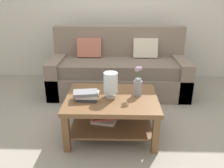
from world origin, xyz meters
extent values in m
plane|color=gray|center=(0.00, 0.00, 0.00)|extent=(10.00, 10.00, 0.00)
cube|color=beige|center=(0.00, 1.65, 1.35)|extent=(6.40, 0.12, 2.70)
cube|color=#7A6B5B|center=(0.05, 0.77, 0.18)|extent=(2.21, 0.90, 0.36)
cube|color=#6E6052|center=(0.05, 0.74, 0.46)|extent=(1.97, 0.74, 0.20)
cube|color=#7A6B5B|center=(0.05, 1.12, 0.71)|extent=(2.21, 0.20, 0.70)
cube|color=#7A6B5B|center=(-0.96, 0.77, 0.30)|extent=(0.20, 0.90, 0.60)
cube|color=#7A6B5B|center=(1.05, 0.77, 0.30)|extent=(0.20, 0.90, 0.60)
cube|color=#B26651|center=(-0.45, 0.98, 0.72)|extent=(0.40, 0.19, 0.34)
cube|color=beige|center=(0.49, 0.98, 0.72)|extent=(0.40, 0.19, 0.34)
cube|color=brown|center=(-0.03, -0.45, 0.45)|extent=(1.04, 0.82, 0.05)
cube|color=brown|center=(-0.50, -0.81, 0.21)|extent=(0.07, 0.07, 0.43)
cube|color=brown|center=(0.43, -0.81, 0.21)|extent=(0.07, 0.07, 0.43)
cube|color=brown|center=(-0.50, -0.09, 0.21)|extent=(0.07, 0.07, 0.43)
cube|color=brown|center=(0.43, -0.09, 0.21)|extent=(0.07, 0.07, 0.43)
cube|color=brown|center=(-0.03, -0.45, 0.14)|extent=(0.92, 0.70, 0.02)
cube|color=beige|center=(-0.12, -0.45, 0.17)|extent=(0.31, 0.25, 0.03)
cube|color=beige|center=(-0.12, -0.41, 0.20)|extent=(0.32, 0.26, 0.04)
cube|color=#993833|center=(-0.12, -0.47, 0.23)|extent=(0.32, 0.26, 0.02)
cube|color=#2D333D|center=(-0.30, -0.51, 0.49)|extent=(0.24, 0.22, 0.03)
cube|color=beige|center=(-0.30, -0.49, 0.52)|extent=(0.25, 0.22, 0.02)
cube|color=slate|center=(-0.32, -0.52, 0.55)|extent=(0.29, 0.20, 0.04)
cylinder|color=silver|center=(-0.04, -0.45, 0.48)|extent=(0.11, 0.11, 0.02)
cylinder|color=silver|center=(-0.04, -0.45, 0.51)|extent=(0.04, 0.04, 0.04)
cylinder|color=silver|center=(-0.04, -0.45, 0.65)|extent=(0.16, 0.16, 0.24)
sphere|color=#3D6075|center=(-0.07, -0.45, 0.58)|extent=(0.04, 0.04, 0.04)
sphere|color=tan|center=(-0.02, -0.44, 0.58)|extent=(0.04, 0.04, 0.04)
cylinder|color=gray|center=(0.27, -0.39, 0.56)|extent=(0.10, 0.10, 0.17)
cylinder|color=gray|center=(0.27, -0.39, 0.66)|extent=(0.07, 0.07, 0.03)
cylinder|color=#426638|center=(0.28, -0.39, 0.73)|extent=(0.01, 0.01, 0.11)
sphere|color=#B28CB7|center=(0.28, -0.39, 0.80)|extent=(0.05, 0.05, 0.05)
cylinder|color=#426638|center=(0.25, -0.35, 0.72)|extent=(0.01, 0.01, 0.08)
sphere|color=silver|center=(0.25, -0.35, 0.78)|extent=(0.05, 0.05, 0.05)
cylinder|color=#426638|center=(0.25, -0.40, 0.73)|extent=(0.01, 0.01, 0.10)
sphere|color=#B28CB7|center=(0.25, -0.40, 0.80)|extent=(0.05, 0.05, 0.05)
camera|label=1|loc=(0.03, -2.85, 1.59)|focal=37.05mm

